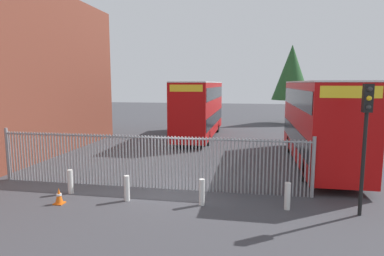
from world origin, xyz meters
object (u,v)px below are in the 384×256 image
at_px(bollard_near_left, 70,182).
at_px(traffic_cone_by_gate, 59,196).
at_px(bollard_near_right, 202,192).
at_px(double_decker_bus_behind_fence_left, 200,107).
at_px(bollard_far_right, 287,196).
at_px(double_decker_bus_near_gate, 319,119).
at_px(traffic_light_kerbside, 366,125).
at_px(bollard_center_front, 127,188).

bearing_deg(bollard_near_left, traffic_cone_by_gate, -79.68).
bearing_deg(bollard_near_left, bollard_near_right, -3.36).
distance_m(double_decker_bus_behind_fence_left, bollard_far_right, 15.67).
bearing_deg(traffic_cone_by_gate, bollard_near_left, 100.32).
relative_size(double_decker_bus_near_gate, bollard_far_right, 11.38).
xyz_separation_m(traffic_cone_by_gate, traffic_light_kerbside, (10.33, 0.83, 2.70)).
bearing_deg(bollard_far_right, bollard_near_left, 178.71).
xyz_separation_m(double_decker_bus_behind_fence_left, bollard_near_right, (2.45, -14.70, -1.95)).
bearing_deg(bollard_far_right, double_decker_bus_near_gate, 72.10).
bearing_deg(double_decker_bus_near_gate, traffic_light_kerbside, -89.35).
height_order(double_decker_bus_near_gate, traffic_cone_by_gate, double_decker_bus_near_gate).
height_order(double_decker_bus_behind_fence_left, traffic_cone_by_gate, double_decker_bus_behind_fence_left).
relative_size(double_decker_bus_near_gate, double_decker_bus_behind_fence_left, 1.00).
bearing_deg(double_decker_bus_behind_fence_left, traffic_cone_by_gate, -99.60).
relative_size(bollard_near_left, bollard_center_front, 1.00).
relative_size(double_decker_bus_near_gate, traffic_cone_by_gate, 18.32).
xyz_separation_m(bollard_far_right, traffic_cone_by_gate, (-8.03, -0.94, -0.19)).
bearing_deg(bollard_near_left, bollard_far_right, -1.29).
height_order(bollard_near_left, traffic_cone_by_gate, bollard_near_left).
bearing_deg(double_decker_bus_behind_fence_left, bollard_far_right, -69.67).
relative_size(traffic_cone_by_gate, traffic_light_kerbside, 0.14).
height_order(bollard_center_front, bollard_near_right, same).
bearing_deg(traffic_cone_by_gate, double_decker_bus_behind_fence_left, 80.40).
relative_size(double_decker_bus_behind_fence_left, bollard_far_right, 11.38).
bearing_deg(traffic_light_kerbside, double_decker_bus_near_gate, 90.65).
bearing_deg(bollard_far_right, double_decker_bus_behind_fence_left, 110.33).
bearing_deg(bollard_near_right, traffic_cone_by_gate, -170.88).
distance_m(bollard_center_front, traffic_cone_by_gate, 2.41).
xyz_separation_m(bollard_near_right, traffic_light_kerbside, (5.25, 0.02, 2.51)).
bearing_deg(traffic_cone_by_gate, bollard_near_right, 9.12).
xyz_separation_m(double_decker_bus_near_gate, bollard_far_right, (-2.22, -6.87, -1.95)).
bearing_deg(bollard_center_front, traffic_light_kerbside, 0.64).
bearing_deg(bollard_center_front, double_decker_bus_behind_fence_left, 88.70).
relative_size(double_decker_bus_near_gate, bollard_near_right, 11.38).
bearing_deg(double_decker_bus_near_gate, bollard_near_left, -147.39).
bearing_deg(bollard_center_front, traffic_cone_by_gate, -161.97).
bearing_deg(double_decker_bus_behind_fence_left, bollard_near_left, -101.13).
relative_size(bollard_near_left, traffic_cone_by_gate, 1.61).
relative_size(double_decker_bus_behind_fence_left, traffic_light_kerbside, 2.51).
height_order(traffic_cone_by_gate, traffic_light_kerbside, traffic_light_kerbside).
relative_size(bollard_far_right, traffic_cone_by_gate, 1.61).
distance_m(bollard_center_front, bollard_near_right, 2.78).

